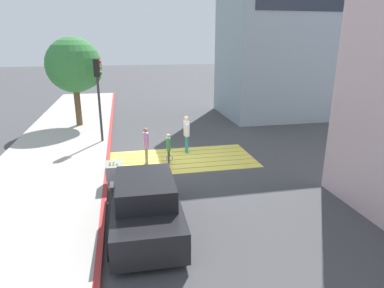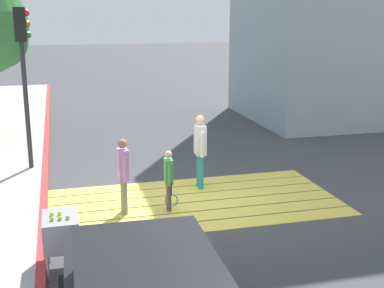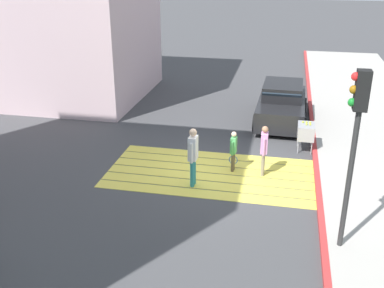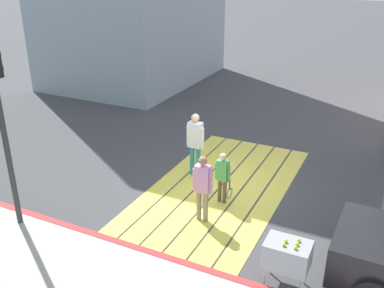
{
  "view_description": "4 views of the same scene",
  "coord_description": "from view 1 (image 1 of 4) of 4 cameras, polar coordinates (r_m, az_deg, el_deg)",
  "views": [
    {
      "loc": [
        -2.46,
        -13.77,
        5.11
      ],
      "look_at": [
        0.41,
        -0.16,
        0.75
      ],
      "focal_mm": 31.11,
      "sensor_mm": 36.0,
      "label": 1
    },
    {
      "loc": [
        -2.82,
        -10.48,
        4.11
      ],
      "look_at": [
        0.01,
        0.27,
        1.28
      ],
      "focal_mm": 48.39,
      "sensor_mm": 36.0,
      "label": 2
    },
    {
      "loc": [
        -2.07,
        12.78,
        6.38
      ],
      "look_at": [
        0.53,
        0.31,
        1.08
      ],
      "focal_mm": 43.03,
      "sensor_mm": 36.0,
      "label": 3
    },
    {
      "loc": [
        -9.25,
        -3.71,
        5.53
      ],
      "look_at": [
        -0.18,
        0.72,
        1.18
      ],
      "focal_mm": 40.4,
      "sensor_mm": 36.0,
      "label": 4
    }
  ],
  "objects": [
    {
      "name": "traffic_light_corner",
      "position": [
        17.25,
        -15.78,
        9.85
      ],
      "size": [
        0.39,
        0.28,
        4.24
      ],
      "color": "#2D2D2D",
      "rests_on": "ground"
    },
    {
      "name": "street_tree",
      "position": [
        21.06,
        -19.33,
        12.42
      ],
      "size": [
        3.2,
        3.2,
        5.32
      ],
      "color": "brown",
      "rests_on": "ground"
    },
    {
      "name": "ground_plane",
      "position": [
        14.89,
        -1.68,
        -2.68
      ],
      "size": [
        120.0,
        120.0,
        0.0
      ],
      "primitive_type": "plane",
      "color": "#424244"
    },
    {
      "name": "pedestrian_adult_trailing",
      "position": [
        14.2,
        -7.89,
        0.13
      ],
      "size": [
        0.21,
        0.47,
        1.61
      ],
      "color": "gray",
      "rests_on": "ground"
    },
    {
      "name": "car_parked_near_curb",
      "position": [
        9.51,
        -7.93,
        -10.19
      ],
      "size": [
        2.06,
        4.34,
        1.57
      ],
      "color": "black",
      "rests_on": "ground"
    },
    {
      "name": "curb_painted",
      "position": [
        14.69,
        -14.27,
        -3.26
      ],
      "size": [
        0.16,
        40.0,
        0.13
      ],
      "primitive_type": "cube",
      "color": "#BC3333",
      "rests_on": "ground"
    },
    {
      "name": "pedestrian_child_with_racket",
      "position": [
        14.24,
        -4.06,
        -0.5
      ],
      "size": [
        0.28,
        0.41,
        1.32
      ],
      "color": "brown",
      "rests_on": "ground"
    },
    {
      "name": "building_far_north",
      "position": [
        24.41,
        15.75,
        19.86
      ],
      "size": [
        8.0,
        6.03,
        12.83
      ],
      "color": "#8C9EA8",
      "rests_on": "ground"
    },
    {
      "name": "tennis_ball_cart",
      "position": [
        12.13,
        -13.2,
        -4.43
      ],
      "size": [
        0.56,
        0.8,
        1.02
      ],
      "color": "#99999E",
      "rests_on": "ground"
    },
    {
      "name": "crosswalk_stripes",
      "position": [
        14.89,
        -1.68,
        -2.66
      ],
      "size": [
        6.4,
        3.25,
        0.01
      ],
      "color": "#EAD64C",
      "rests_on": "ground"
    },
    {
      "name": "sidewalk_west",
      "position": [
        15.0,
        -23.28,
        -3.76
      ],
      "size": [
        4.8,
        40.0,
        0.12
      ],
      "primitive_type": "cube",
      "color": "#ADA8A0",
      "rests_on": "ground"
    },
    {
      "name": "pedestrian_adult_lead",
      "position": [
        15.48,
        -0.94,
        2.17
      ],
      "size": [
        0.24,
        0.52,
        1.79
      ],
      "color": "teal",
      "rests_on": "ground"
    }
  ]
}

